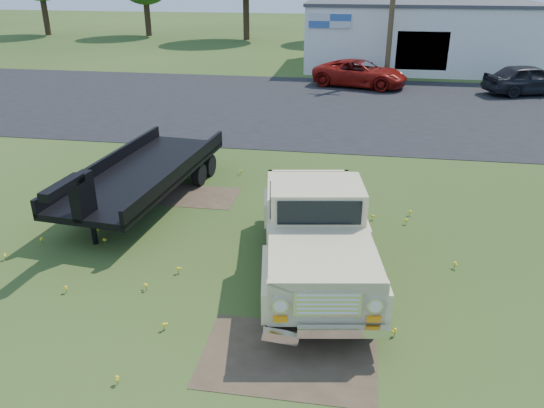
{
  "coord_description": "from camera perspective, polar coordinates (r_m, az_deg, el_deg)",
  "views": [
    {
      "loc": [
        2.36,
        -10.18,
        6.13
      ],
      "look_at": [
        0.57,
        1.0,
        1.05
      ],
      "focal_mm": 35.0,
      "sensor_mm": 36.0,
      "label": 1
    }
  ],
  "objects": [
    {
      "name": "dirt_patch_b",
      "position": [
        15.61,
        -7.87,
        0.8
      ],
      "size": [
        2.2,
        1.6,
        0.01
      ],
      "primitive_type": "cube",
      "color": "#443624",
      "rests_on": "ground"
    },
    {
      "name": "dirt_patch_a",
      "position": [
        9.48,
        1.8,
        -16.16
      ],
      "size": [
        3.0,
        2.0,
        0.01
      ],
      "primitive_type": "cube",
      "color": "#443624",
      "rests_on": "ground"
    },
    {
      "name": "asphalt_lot",
      "position": [
        26.02,
        3.74,
        10.48
      ],
      "size": [
        90.0,
        14.0,
        0.02
      ],
      "primitive_type": "cube",
      "color": "black",
      "rests_on": "ground"
    },
    {
      "name": "vintage_pickup_truck",
      "position": [
        11.23,
        4.7,
        -2.78
      ],
      "size": [
        3.15,
        6.1,
        2.11
      ],
      "primitive_type": null,
      "rotation": [
        0.0,
        0.0,
        0.16
      ],
      "color": "beige",
      "rests_on": "ground"
    },
    {
      "name": "red_pickup",
      "position": [
        30.64,
        9.46,
        13.66
      ],
      "size": [
        5.57,
        3.6,
        1.43
      ],
      "primitive_type": "imported",
      "rotation": [
        0.0,
        0.0,
        1.31
      ],
      "color": "maroon",
      "rests_on": "ground"
    },
    {
      "name": "commercial_building",
      "position": [
        37.56,
        15.34,
        17.2
      ],
      "size": [
        14.2,
        8.2,
        4.15
      ],
      "color": "silver",
      "rests_on": "ground"
    },
    {
      "name": "ground",
      "position": [
        12.11,
        -3.42,
        -6.29
      ],
      "size": [
        140.0,
        140.0,
        0.0
      ],
      "primitive_type": "plane",
      "color": "#284215",
      "rests_on": "ground"
    },
    {
      "name": "dark_sedan",
      "position": [
        31.21,
        25.88,
        11.93
      ],
      "size": [
        4.87,
        3.08,
        1.55
      ],
      "primitive_type": "imported",
      "rotation": [
        0.0,
        0.0,
        1.87
      ],
      "color": "black",
      "rests_on": "ground"
    },
    {
      "name": "flatbed_trailer",
      "position": [
        15.27,
        -13.65,
        3.69
      ],
      "size": [
        3.04,
        7.27,
        1.93
      ],
      "primitive_type": null,
      "rotation": [
        0.0,
        0.0,
        -0.1
      ],
      "color": "black",
      "rests_on": "ground"
    }
  ]
}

